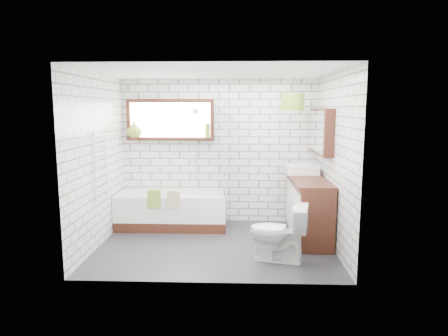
{
  "coord_description": "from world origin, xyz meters",
  "views": [
    {
      "loc": [
        0.34,
        -5.67,
        2.01
      ],
      "look_at": [
        0.12,
        0.25,
        1.11
      ],
      "focal_mm": 32.0,
      "sensor_mm": 36.0,
      "label": 1
    }
  ],
  "objects_px": {
    "bathtub": "(173,210)",
    "vanity": "(308,207)",
    "basin": "(302,169)",
    "toilet": "(278,232)",
    "pendant": "(293,102)"
  },
  "relations": [
    {
      "from": "pendant",
      "to": "vanity",
      "type": "bearing_deg",
      "value": -47.07
    },
    {
      "from": "vanity",
      "to": "basin",
      "type": "relative_size",
      "value": 3.26
    },
    {
      "from": "toilet",
      "to": "bathtub",
      "type": "bearing_deg",
      "value": -118.62
    },
    {
      "from": "basin",
      "to": "pendant",
      "type": "distance_m",
      "value": 1.1
    },
    {
      "from": "toilet",
      "to": "pendant",
      "type": "relative_size",
      "value": 2.12
    },
    {
      "from": "bathtub",
      "to": "toilet",
      "type": "height_order",
      "value": "toilet"
    },
    {
      "from": "vanity",
      "to": "toilet",
      "type": "xyz_separation_m",
      "value": [
        -0.57,
        -1.05,
        -0.09
      ]
    },
    {
      "from": "vanity",
      "to": "pendant",
      "type": "distance_m",
      "value": 1.67
    },
    {
      "from": "basin",
      "to": "toilet",
      "type": "bearing_deg",
      "value": -110.06
    },
    {
      "from": "bathtub",
      "to": "vanity",
      "type": "distance_m",
      "value": 2.26
    },
    {
      "from": "basin",
      "to": "vanity",
      "type": "bearing_deg",
      "value": -80.01
    },
    {
      "from": "toilet",
      "to": "pendant",
      "type": "distance_m",
      "value": 2.18
    },
    {
      "from": "vanity",
      "to": "basin",
      "type": "xyz_separation_m",
      "value": [
        -0.06,
        0.34,
        0.55
      ]
    },
    {
      "from": "toilet",
      "to": "vanity",
      "type": "bearing_deg",
      "value": 164.88
    },
    {
      "from": "bathtub",
      "to": "vanity",
      "type": "relative_size",
      "value": 1.11
    }
  ]
}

